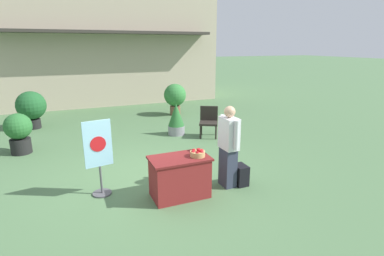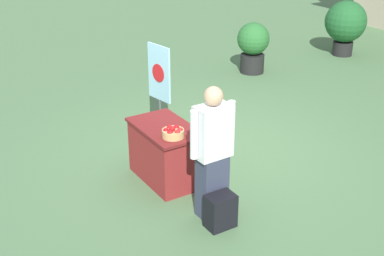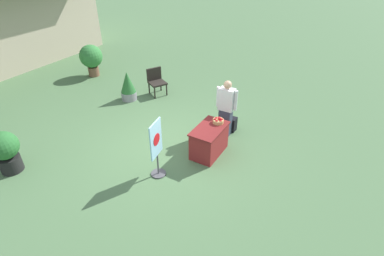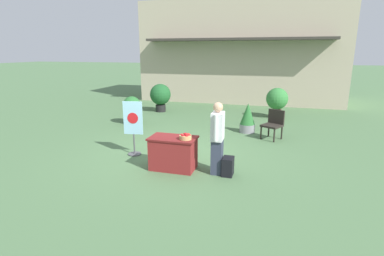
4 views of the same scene
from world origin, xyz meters
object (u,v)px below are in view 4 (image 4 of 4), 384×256
object	(u,v)px
potted_plant_far_right	(248,118)
backpack	(228,166)
patio_chair	(274,123)
person_visitor	(217,138)
potted_plant_far_left	(132,109)
apple_basket	(186,137)
potted_plant_near_left	(160,95)
potted_plant_near_right	(277,100)
poster_board	(133,127)
display_table	(173,153)

from	to	relation	value
potted_plant_far_right	backpack	bearing A→B (deg)	-90.21
backpack	patio_chair	size ratio (longest dim) A/B	0.45
backpack	patio_chair	distance (m)	3.45
person_visitor	potted_plant_far_left	world-z (taller)	person_visitor
apple_basket	person_visitor	distance (m)	0.73
potted_plant_near_left	potted_plant_far_right	distance (m)	5.01
apple_basket	potted_plant_far_left	xyz separation A→B (m)	(-3.38, 3.90, -0.24)
apple_basket	potted_plant_near_right	xyz separation A→B (m)	(1.92, 6.58, -0.08)
backpack	potted_plant_near_left	bearing A→B (deg)	123.40
potted_plant_near_left	poster_board	bearing A→B (deg)	-74.70
apple_basket	poster_board	bearing A→B (deg)	156.68
display_table	person_visitor	bearing A→B (deg)	2.05
potted_plant_near_right	potted_plant_far_left	size ratio (longest dim) A/B	1.18
poster_board	potted_plant_far_left	world-z (taller)	poster_board
backpack	patio_chair	xyz separation A→B (m)	(0.89, 3.32, 0.31)
person_visitor	potted_plant_far_right	bearing A→B (deg)	-96.26
potted_plant_near_left	apple_basket	bearing A→B (deg)	-63.32
person_visitor	potted_plant_far_right	world-z (taller)	person_visitor
potted_plant_far_left	patio_chair	bearing A→B (deg)	-5.72
display_table	potted_plant_near_left	xyz separation A→B (m)	(-2.94, 6.44, 0.36)
patio_chair	potted_plant_near_right	size ratio (longest dim) A/B	0.73
patio_chair	potted_plant_far_left	distance (m)	5.29
poster_board	potted_plant_far_right	xyz separation A→B (m)	(2.69, 3.20, -0.28)
potted_plant_near_left	potted_plant_far_left	world-z (taller)	potted_plant_near_left
apple_basket	person_visitor	xyz separation A→B (m)	(0.72, 0.11, -0.00)
apple_basket	person_visitor	world-z (taller)	person_visitor
potted_plant_near_left	potted_plant_far_right	size ratio (longest dim) A/B	1.26
patio_chair	backpack	bearing A→B (deg)	13.14
potted_plant_near_left	potted_plant_far_right	world-z (taller)	potted_plant_near_left
potted_plant_near_left	patio_chair	bearing A→B (deg)	-31.38
potted_plant_near_left	potted_plant_far_left	xyz separation A→B (m)	(-0.11, -2.62, -0.15)
display_table	potted_plant_far_left	size ratio (longest dim) A/B	1.02
potted_plant_near_right	backpack	bearing A→B (deg)	-98.11
potted_plant_far_right	patio_chair	bearing A→B (deg)	-32.20
poster_board	potted_plant_near_left	size ratio (longest dim) A/B	1.14
apple_basket	patio_chair	distance (m)	3.88
patio_chair	potted_plant_near_left	xyz separation A→B (m)	(-5.16, 3.14, 0.23)
apple_basket	potted_plant_far_right	world-z (taller)	potted_plant_far_right
person_visitor	potted_plant_near_left	size ratio (longest dim) A/B	1.29
potted_plant_near_right	potted_plant_far_left	xyz separation A→B (m)	(-5.30, -2.68, -0.16)
person_visitor	potted_plant_near_right	size ratio (longest dim) A/B	1.30
person_visitor	potted_plant_near_right	distance (m)	6.58
person_visitor	potted_plant_near_left	xyz separation A→B (m)	(-4.00, 6.41, -0.09)
potted_plant_near_right	potted_plant_far_right	distance (m)	2.82
apple_basket	potted_plant_near_left	size ratio (longest dim) A/B	0.22
display_table	backpack	distance (m)	1.33
poster_board	apple_basket	bearing A→B (deg)	57.41
potted_plant_far_right	potted_plant_near_right	bearing A→B (deg)	70.95
potted_plant_far_right	potted_plant_far_left	world-z (taller)	potted_plant_far_left
display_table	potted_plant_far_left	distance (m)	4.90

